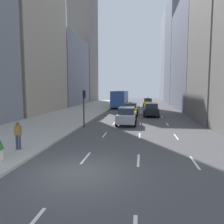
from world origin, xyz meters
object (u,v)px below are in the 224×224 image
(traffic_light_pole, at_px, (84,102))
(city_bus, at_px, (120,98))
(taxi_second, at_px, (148,102))
(sedan_black_near, at_px, (127,116))
(sedan_silver_behind, at_px, (151,110))
(taxi_lead, at_px, (131,109))
(pedestrian_near_curb, at_px, (18,134))

(traffic_light_pole, bearing_deg, city_bus, 87.27)
(taxi_second, height_order, sedan_black_near, taxi_second)
(traffic_light_pole, bearing_deg, sedan_silver_behind, 54.47)
(sedan_black_near, distance_m, city_bus, 21.86)
(sedan_silver_behind, bearing_deg, taxi_lead, 159.68)
(sedan_black_near, xyz_separation_m, pedestrian_near_curb, (-5.57, -10.84, 0.15))
(sedan_silver_behind, height_order, pedestrian_near_curb, sedan_silver_behind)
(taxi_lead, relative_size, sedan_silver_behind, 0.97)
(sedan_black_near, relative_size, pedestrian_near_curb, 2.91)
(sedan_silver_behind, height_order, city_bus, city_bus)
(sedan_black_near, bearing_deg, city_bus, 97.40)
(sedan_silver_behind, xyz_separation_m, city_bus, (-5.61, 14.38, 0.87))
(taxi_second, distance_m, pedestrian_near_curb, 36.37)
(taxi_lead, height_order, sedan_silver_behind, taxi_lead)
(taxi_lead, bearing_deg, traffic_light_pole, -110.64)
(sedan_silver_behind, distance_m, traffic_light_pole, 11.71)
(sedan_silver_behind, xyz_separation_m, pedestrian_near_curb, (-8.37, -18.12, 0.16))
(taxi_lead, distance_m, pedestrian_near_curb, 19.95)
(sedan_silver_behind, bearing_deg, city_bus, 111.33)
(taxi_second, relative_size, sedan_black_near, 0.92)
(sedan_silver_behind, distance_m, pedestrian_near_curb, 19.96)
(sedan_black_near, relative_size, traffic_light_pole, 1.33)
(taxi_second, bearing_deg, pedestrian_near_curb, -103.31)
(taxi_lead, relative_size, sedan_black_near, 0.92)
(taxi_second, relative_size, pedestrian_near_curb, 2.67)
(taxi_second, relative_size, city_bus, 0.38)
(taxi_lead, distance_m, taxi_second, 16.47)
(sedan_black_near, bearing_deg, taxi_second, 83.49)
(taxi_lead, bearing_deg, pedestrian_near_curb, -106.22)
(sedan_black_near, xyz_separation_m, city_bus, (-2.81, 21.66, 0.87))
(pedestrian_near_curb, bearing_deg, city_bus, 85.14)
(sedan_black_near, height_order, sedan_silver_behind, sedan_black_near)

